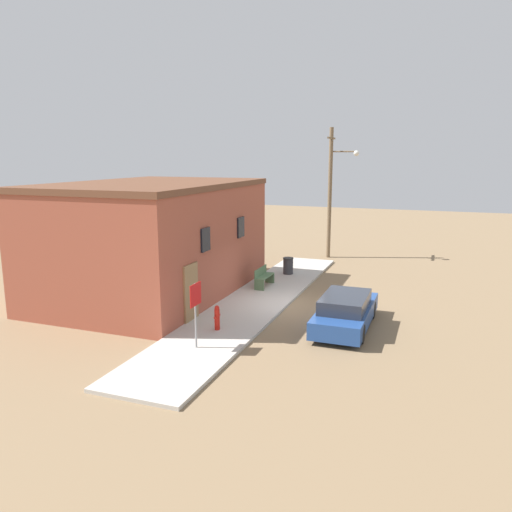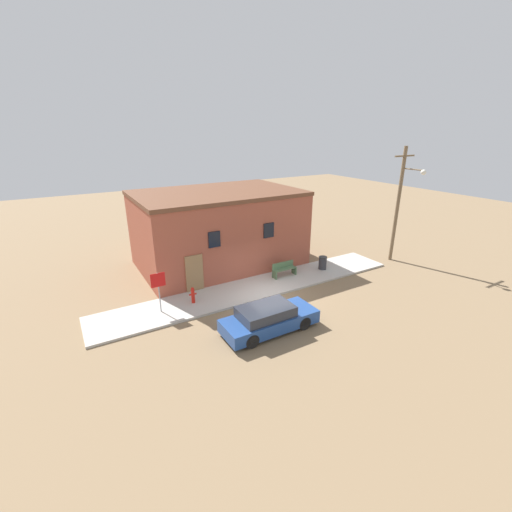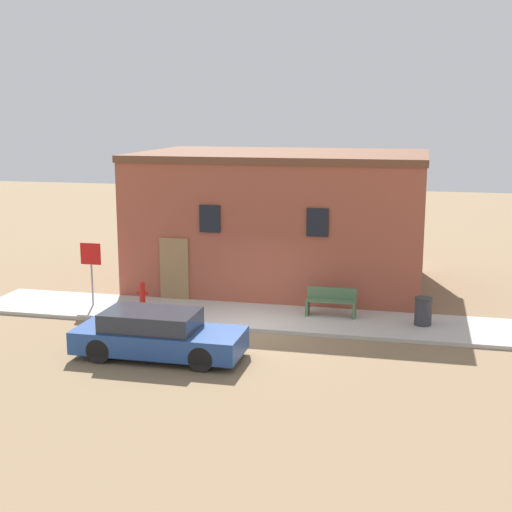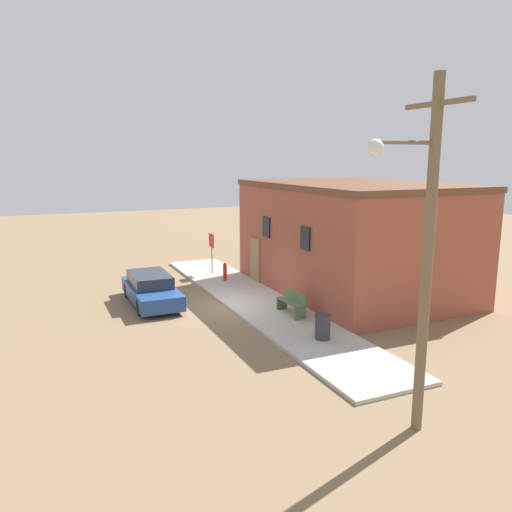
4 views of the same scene
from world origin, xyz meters
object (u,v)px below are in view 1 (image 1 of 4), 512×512
object	(u,v)px
fire_hydrant	(217,317)
parked_car	(346,311)
bench	(263,277)
utility_pole	(332,188)
stop_sign	(196,303)
trash_bin	(288,266)

from	to	relation	value
fire_hydrant	parked_car	bearing A→B (deg)	-63.07
fire_hydrant	parked_car	distance (m)	4.54
bench	utility_pole	bearing A→B (deg)	-9.25
stop_sign	bench	size ratio (longest dim) A/B	1.35
bench	trash_bin	xyz separation A→B (m)	(2.78, -0.34, -0.02)
trash_bin	utility_pole	world-z (taller)	utility_pole
bench	parked_car	bearing A→B (deg)	-131.61
fire_hydrant	parked_car	xyz separation A→B (m)	(2.05, -4.04, 0.06)
bench	stop_sign	bearing A→B (deg)	-176.09
stop_sign	trash_bin	world-z (taller)	stop_sign
utility_pole	fire_hydrant	bearing A→B (deg)	176.44
bench	utility_pole	size ratio (longest dim) A/B	0.20
fire_hydrant	parked_car	world-z (taller)	parked_car
fire_hydrant	bench	distance (m)	6.06
stop_sign	utility_pole	xyz separation A→B (m)	(15.98, -0.81, 2.58)
bench	utility_pole	xyz separation A→B (m)	(8.22, -1.34, 3.59)
stop_sign	parked_car	size ratio (longest dim) A/B	0.47
utility_pole	bench	bearing A→B (deg)	170.75
parked_car	bench	bearing A→B (deg)	48.39
parked_car	trash_bin	bearing A→B (deg)	31.51
stop_sign	utility_pole	world-z (taller)	utility_pole
fire_hydrant	bench	xyz separation A→B (m)	(6.05, 0.45, 0.00)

